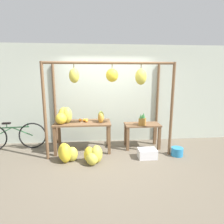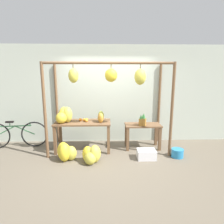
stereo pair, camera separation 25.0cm
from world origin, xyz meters
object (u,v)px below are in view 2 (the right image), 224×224
at_px(banana_pile_ground_right, 92,155).
at_px(orange_pile, 84,120).
at_px(banana_pile_ground_left, 66,152).
at_px(papaya_pile, 101,117).
at_px(blue_bucket, 177,153).
at_px(pineapple_cluster, 143,121).
at_px(banana_pile_on_table, 64,115).
at_px(fruit_crate_white, 146,154).
at_px(parked_bicycle, 16,134).

bearing_deg(banana_pile_ground_right, orange_pile, 106.70).
xyz_separation_m(banana_pile_ground_left, papaya_pile, (0.81, 0.55, 0.71)).
bearing_deg(blue_bucket, pineapple_cluster, 146.77).
relative_size(banana_pile_on_table, banana_pile_ground_left, 1.07).
distance_m(orange_pile, fruit_crate_white, 1.78).
distance_m(banana_pile_on_table, banana_pile_ground_right, 1.26).
relative_size(pineapple_cluster, fruit_crate_white, 0.77).
xyz_separation_m(banana_pile_on_table, orange_pile, (0.50, 0.08, -0.14)).
height_order(banana_pile_ground_left, banana_pile_ground_right, banana_pile_ground_left).
height_order(banana_pile_on_table, orange_pile, banana_pile_on_table).
bearing_deg(banana_pile_ground_left, parked_bicycle, 151.18).
bearing_deg(pineapple_cluster, banana_pile_ground_right, -150.91).
bearing_deg(fruit_crate_white, orange_pile, 158.05).
bearing_deg(orange_pile, banana_pile_ground_right, -73.30).
height_order(pineapple_cluster, parked_bicycle, pineapple_cluster).
relative_size(orange_pile, banana_pile_ground_right, 0.45).
bearing_deg(blue_bucket, fruit_crate_white, -175.29).
height_order(banana_pile_ground_right, papaya_pile, papaya_pile).
relative_size(orange_pile, parked_bicycle, 0.14).
bearing_deg(orange_pile, parked_bicycle, 173.74).
distance_m(banana_pile_on_table, papaya_pile, 0.93).
distance_m(pineapple_cluster, papaya_pile, 1.09).
bearing_deg(parked_bicycle, banana_pile_on_table, -11.79).
bearing_deg(blue_bucket, banana_pile_on_table, 170.57).
xyz_separation_m(orange_pile, fruit_crate_white, (1.52, -0.61, -0.70)).
height_order(pineapple_cluster, banana_pile_ground_right, pineapple_cluster).
bearing_deg(papaya_pile, blue_bucket, -14.25).
bearing_deg(orange_pile, banana_pile_on_table, -170.34).
bearing_deg(orange_pile, pineapple_cluster, -1.55).
bearing_deg(papaya_pile, fruit_crate_white, -26.21).
xyz_separation_m(banana_pile_ground_left, banana_pile_ground_right, (0.61, -0.13, -0.03)).
distance_m(banana_pile_ground_left, fruit_crate_white, 1.90).
bearing_deg(banana_pile_on_table, pineapple_cluster, 1.24).
xyz_separation_m(banana_pile_ground_left, blue_bucket, (2.67, 0.08, -0.10)).
height_order(banana_pile_on_table, banana_pile_ground_right, banana_pile_on_table).
distance_m(pineapple_cluster, banana_pile_ground_left, 2.07).
relative_size(banana_pile_on_table, blue_bucket, 1.80).
distance_m(banana_pile_ground_right, fruit_crate_white, 1.30).
distance_m(orange_pile, pineapple_cluster, 1.51).
distance_m(banana_pile_ground_right, parked_bicycle, 2.35).
xyz_separation_m(blue_bucket, papaya_pile, (-1.86, 0.47, 0.80)).
xyz_separation_m(orange_pile, banana_pile_ground_left, (-0.38, -0.63, -0.61)).
relative_size(fruit_crate_white, parked_bicycle, 0.26).
relative_size(fruit_crate_white, papaya_pile, 1.36).
xyz_separation_m(orange_pile, parked_bicycle, (-1.90, 0.21, -0.44)).
bearing_deg(banana_pile_on_table, parked_bicycle, 168.21).
bearing_deg(fruit_crate_white, parked_bicycle, 166.52).
relative_size(orange_pile, blue_bucket, 0.85).
height_order(banana_pile_ground_right, fruit_crate_white, banana_pile_ground_right).
height_order(banana_pile_ground_right, parked_bicycle, parked_bicycle).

